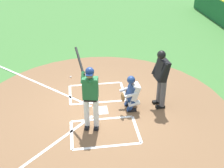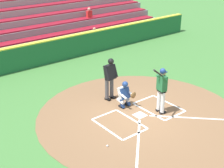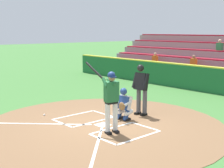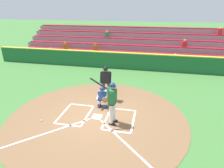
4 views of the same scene
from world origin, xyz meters
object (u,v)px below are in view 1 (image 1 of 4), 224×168
(plate_umpire, at_px, (161,75))
(baseball, at_px, (71,77))
(batter, at_px, (90,94))
(catcher, at_px, (131,92))

(plate_umpire, xyz_separation_m, baseball, (2.25, 2.69, -1.04))
(batter, bearing_deg, plate_umpire, -69.73)
(catcher, relative_size, plate_umpire, 0.61)
(catcher, height_order, plate_umpire, plate_umpire)
(batter, bearing_deg, baseball, 9.69)
(batter, relative_size, baseball, 28.76)
(batter, height_order, plate_umpire, batter)
(batter, xyz_separation_m, baseball, (3.05, 0.52, -1.06))
(batter, xyz_separation_m, plate_umpire, (0.80, -2.17, -0.02))
(plate_umpire, bearing_deg, baseball, 50.11)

